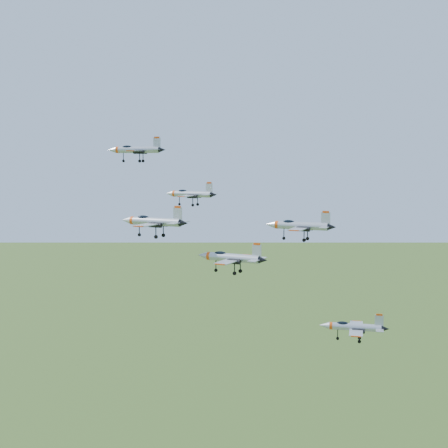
% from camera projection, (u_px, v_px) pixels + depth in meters
% --- Properties ---
extents(jet_lead, '(13.17, 11.24, 3.60)m').
position_uv_depth(jet_lead, '(136.00, 150.00, 138.20)').
color(jet_lead, '#A9AEB6').
extents(jet_left_high, '(10.75, 8.88, 2.87)m').
position_uv_depth(jet_left_high, '(190.00, 194.00, 115.60)').
color(jet_left_high, '#A9AEB6').
extents(jet_right_high, '(12.34, 10.17, 3.30)m').
position_uv_depth(jet_right_high, '(153.00, 221.00, 98.82)').
color(jet_right_high, '#A9AEB6').
extents(jet_left_low, '(12.51, 10.40, 3.34)m').
position_uv_depth(jet_left_low, '(299.00, 225.00, 106.02)').
color(jet_left_low, '#A9AEB6').
extents(jet_right_low, '(11.75, 9.69, 3.14)m').
position_uv_depth(jet_right_low, '(231.00, 257.00, 94.56)').
color(jet_right_low, '#A9AEB6').
extents(jet_trail, '(11.24, 9.55, 3.05)m').
position_uv_depth(jet_trail, '(353.00, 327.00, 102.68)').
color(jet_trail, '#A9AEB6').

